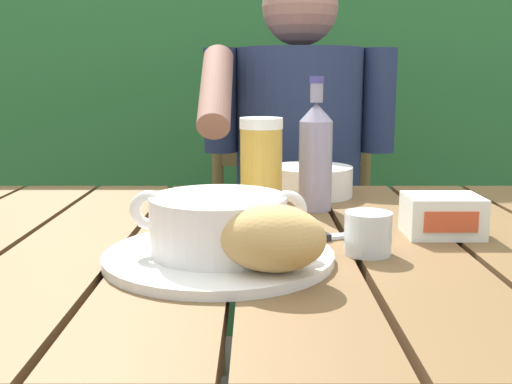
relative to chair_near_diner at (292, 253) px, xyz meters
name	(u,v)px	position (x,y,z in m)	size (l,w,h in m)	color
dining_table	(289,296)	(-0.06, -0.86, 0.19)	(1.40, 0.86, 0.74)	brown
hedge_backdrop	(278,32)	(-0.01, 0.79, 0.69)	(3.14, 0.87, 2.39)	#29632E
chair_near_diner	(292,253)	(0.00, 0.00, 0.00)	(0.50, 0.45, 0.91)	brown
person_eating	(296,172)	(0.00, -0.20, 0.27)	(0.48, 0.47, 1.25)	navy
serving_plate	(217,256)	(-0.16, -0.98, 0.28)	(0.29, 0.29, 0.01)	white
soup_bowl	(217,223)	(-0.16, -0.98, 0.33)	(0.22, 0.17, 0.08)	white
bread_roll	(270,238)	(-0.09, -1.06, 0.33)	(0.14, 0.12, 0.08)	tan
beer_glass	(259,167)	(-0.10, -0.72, 0.36)	(0.07, 0.07, 0.16)	gold
beer_bottle	(314,155)	(-0.01, -0.68, 0.38)	(0.06, 0.06, 0.23)	gray
water_glass_small	(366,233)	(0.04, -0.95, 0.31)	(0.06, 0.06, 0.06)	silver
butter_tub	(440,215)	(0.16, -0.85, 0.31)	(0.11, 0.08, 0.06)	white
table_knife	(325,237)	(-0.01, -0.88, 0.28)	(0.15, 0.07, 0.01)	silver
diner_bowl	(310,181)	(0.00, -0.55, 0.31)	(0.16, 0.16, 0.06)	white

